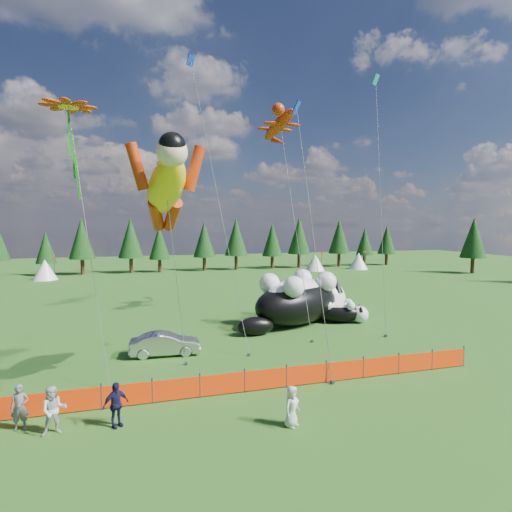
# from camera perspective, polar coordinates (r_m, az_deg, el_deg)

# --- Properties ---
(ground) EXTENTS (160.00, 160.00, 0.00)m
(ground) POSITION_cam_1_polar(r_m,az_deg,el_deg) (21.83, -1.04, -15.61)
(ground) COLOR #0E3D0B
(ground) RESTS_ON ground
(safety_fence) EXTENTS (22.06, 0.06, 1.10)m
(safety_fence) POSITION_cam_1_polar(r_m,az_deg,el_deg) (18.96, 1.42, -17.17)
(safety_fence) COLOR #262626
(safety_fence) RESTS_ON ground
(tree_line) EXTENTS (90.00, 4.00, 8.00)m
(tree_line) POSITION_cam_1_polar(r_m,az_deg,el_deg) (65.11, -11.38, 1.31)
(tree_line) COLOR black
(tree_line) RESTS_ON ground
(festival_tents) EXTENTS (50.00, 3.20, 2.80)m
(festival_tents) POSITION_cam_1_polar(r_m,az_deg,el_deg) (62.28, -0.82, -1.15)
(festival_tents) COLOR white
(festival_tents) RESTS_ON ground
(cat_large) EXTENTS (10.11, 7.19, 3.94)m
(cat_large) POSITION_cam_1_polar(r_m,az_deg,el_deg) (30.69, 6.52, -6.11)
(cat_large) COLOR black
(cat_large) RESTS_ON ground
(cat_small) EXTENTS (4.67, 2.84, 1.75)m
(cat_small) POSITION_cam_1_polar(r_m,az_deg,el_deg) (31.63, 11.96, -7.79)
(cat_small) COLOR black
(cat_small) RESTS_ON ground
(car) EXTENTS (4.05, 1.63, 1.31)m
(car) POSITION_cam_1_polar(r_m,az_deg,el_deg) (24.08, -12.84, -12.14)
(car) COLOR silver
(car) RESTS_ON ground
(spectator_a) EXTENTS (0.62, 0.41, 1.68)m
(spectator_a) POSITION_cam_1_polar(r_m,az_deg,el_deg) (17.81, -30.68, -18.09)
(spectator_a) COLOR #5A595E
(spectator_a) RESTS_ON ground
(spectator_b) EXTENTS (0.93, 0.63, 1.76)m
(spectator_b) POSITION_cam_1_polar(r_m,az_deg,el_deg) (16.89, -26.93, -19.06)
(spectator_b) COLOR beige
(spectator_b) RESTS_ON ground
(spectator_c) EXTENTS (1.11, 0.93, 1.69)m
(spectator_c) POSITION_cam_1_polar(r_m,az_deg,el_deg) (16.60, -19.41, -19.39)
(spectator_c) COLOR #141437
(spectator_c) RESTS_ON ground
(spectator_e) EXTENTS (0.89, 0.84, 1.53)m
(spectator_e) POSITION_cam_1_polar(r_m,az_deg,el_deg) (15.89, 5.12, -20.59)
(spectator_e) COLOR beige
(spectator_e) RESTS_ON ground
(superhero_kite) EXTENTS (5.36, 5.73, 11.67)m
(superhero_kite) POSITION_cam_1_polar(r_m,az_deg,el_deg) (18.72, -12.76, 9.57)
(superhero_kite) COLOR yellow
(superhero_kite) RESTS_ON ground
(gecko_kite) EXTENTS (4.40, 11.69, 17.68)m
(gecko_kite) POSITION_cam_1_polar(r_m,az_deg,el_deg) (33.97, 3.26, 18.13)
(gecko_kite) COLOR #B82A09
(gecko_kite) RESTS_ON ground
(flower_kite) EXTENTS (3.99, 6.70, 14.55)m
(flower_kite) POSITION_cam_1_polar(r_m,az_deg,el_deg) (24.55, -25.21, 18.43)
(flower_kite) COLOR #B82A09
(flower_kite) RESTS_ON ground
(diamond_kite_a) EXTENTS (2.92, 6.03, 19.27)m
(diamond_kite_a) POSITION_cam_1_polar(r_m,az_deg,el_deg) (28.60, -8.82, 23.82)
(diamond_kite_a) COLOR #0B33B1
(diamond_kite_a) RESTS_ON ground
(diamond_kite_b) EXTENTS (3.13, 6.30, 20.16)m
(diamond_kite_b) POSITION_cam_1_polar(r_m,az_deg,el_deg) (35.25, 16.79, 21.76)
(diamond_kite_b) COLOR #0C9187
(diamond_kite_b) RESTS_ON ground
(diamond_kite_c) EXTENTS (1.26, 3.30, 14.14)m
(diamond_kite_c) POSITION_cam_1_polar(r_m,az_deg,el_deg) (21.35, 6.05, 18.64)
(diamond_kite_c) COLOR #0B33B1
(diamond_kite_c) RESTS_ON ground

